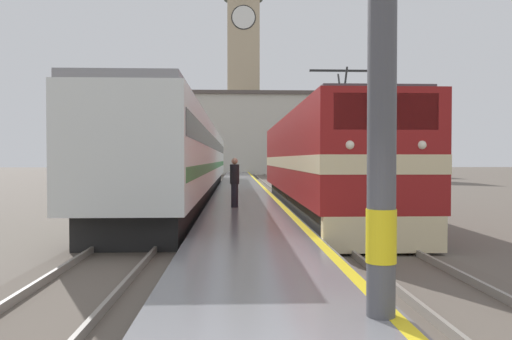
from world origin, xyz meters
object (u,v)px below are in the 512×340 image
locomotive_train (318,163)px  person_on_platform (235,181)px  passenger_train (191,158)px  clock_tower (243,66)px

locomotive_train → person_on_platform: locomotive_train is taller
locomotive_train → passenger_train: locomotive_train is taller
locomotive_train → clock_tower: size_ratio=0.57×
locomotive_train → passenger_train: size_ratio=0.49×
locomotive_train → person_on_platform: size_ratio=10.02×
clock_tower → passenger_train: bearing=-94.4°
locomotive_train → passenger_train: (-5.84, 9.42, 0.19)m
person_on_platform → clock_tower: (1.36, 60.90, 15.53)m
person_on_platform → clock_tower: bearing=88.7°
locomotive_train → person_on_platform: bearing=-155.6°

